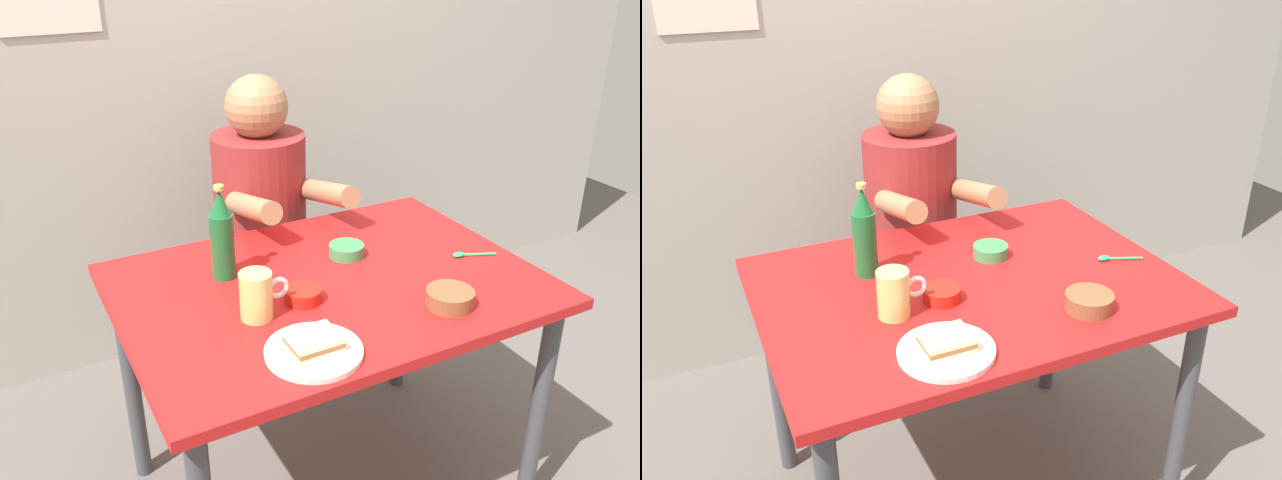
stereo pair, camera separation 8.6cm
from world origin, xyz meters
The scene contains 12 objects.
wall_back centered at (0.00, 1.05, 1.30)m, with size 4.40×0.09×2.60m.
dining_table centered at (0.00, 0.00, 0.65)m, with size 1.10×0.80×0.74m.
stool centered at (0.07, 0.63, 0.35)m, with size 0.34×0.34×0.45m.
person_seated centered at (0.07, 0.62, 0.77)m, with size 0.33×0.56×0.72m.
plate_orange centered at (-0.19, -0.28, 0.75)m, with size 0.22×0.22×0.01m, color silver.
sandwich centered at (-0.19, -0.28, 0.77)m, with size 0.11×0.09×0.04m.
beer_mug centered at (-0.24, -0.08, 0.80)m, with size 0.13×0.08×0.12m.
beer_bottle centered at (-0.24, 0.15, 0.86)m, with size 0.06×0.06×0.26m.
dip_bowl_green centered at (0.12, 0.11, 0.76)m, with size 0.10×0.10×0.03m.
condiment_bowl_brown centered at (0.20, -0.25, 0.76)m, with size 0.12×0.12×0.04m.
sambal_bowl_red centered at (-0.11, -0.06, 0.76)m, with size 0.10×0.10×0.03m.
spoon centered at (0.42, -0.06, 0.75)m, with size 0.12×0.06×0.01m.
Camera 2 is at (-0.67, -1.38, 1.59)m, focal length 36.93 mm.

